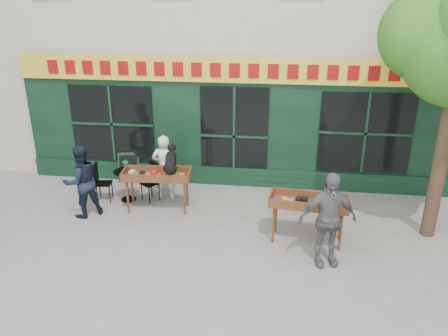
{
  "coord_description": "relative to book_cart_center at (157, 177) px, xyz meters",
  "views": [
    {
      "loc": [
        1.17,
        -8.2,
        4.6
      ],
      "look_at": [
        -0.01,
        0.5,
        1.18
      ],
      "focal_mm": 35.0,
      "sensor_mm": 36.0,
      "label": 1
    }
  ],
  "objects": [
    {
      "name": "ground",
      "position": [
        1.57,
        -0.66,
        -0.82
      ],
      "size": [
        80.0,
        80.0,
        0.0
      ],
      "primitive_type": "plane",
      "color": "slate",
      "rests_on": "ground"
    },
    {
      "name": "potted_plant",
      "position": [
        -0.87,
        0.4,
        0.08
      ],
      "size": [
        0.17,
        0.15,
        0.27
      ],
      "primitive_type": "imported",
      "rotation": [
        0.0,
        0.0,
        0.43
      ],
      "color": "gray",
      "rests_on": "bistro_table"
    },
    {
      "name": "man_left",
      "position": [
        -1.57,
        -0.5,
        0.01
      ],
      "size": [
        1.02,
        1.02,
        1.66
      ],
      "primitive_type": "imported",
      "rotation": [
        0.0,
        0.0,
        3.92
      ],
      "color": "black",
      "rests_on": "ground"
    },
    {
      "name": "bistro_table",
      "position": [
        -0.87,
        0.4,
        -0.28
      ],
      "size": [
        0.6,
        0.6,
        0.76
      ],
      "color": "black",
      "rests_on": "ground"
    },
    {
      "name": "book_cart_center",
      "position": [
        0.0,
        0.0,
        0.0
      ],
      "size": [
        1.55,
        0.75,
        0.99
      ],
      "rotation": [
        0.0,
        0.0,
        0.09
      ],
      "color": "brown",
      "rests_on": "ground"
    },
    {
      "name": "woman",
      "position": [
        0.0,
        0.65,
        -0.02
      ],
      "size": [
        0.62,
        0.44,
        1.61
      ],
      "primitive_type": "imported",
      "rotation": [
        0.0,
        0.0,
        3.23
      ],
      "color": "silver",
      "rests_on": "ground"
    },
    {
      "name": "chalkboard",
      "position": [
        -1.24,
        1.53,
        -0.42
      ],
      "size": [
        0.58,
        0.28,
        0.79
      ],
      "rotation": [
        0.0,
        0.0,
        0.18
      ],
      "color": "black",
      "rests_on": "ground"
    },
    {
      "name": "man_right",
      "position": [
        3.65,
        -1.72,
        0.08
      ],
      "size": [
        1.13,
        0.69,
        1.8
      ],
      "primitive_type": "imported",
      "rotation": [
        0.0,
        0.0,
        0.25
      ],
      "color": "#56565B",
      "rests_on": "ground"
    },
    {
      "name": "bistro_chair_right",
      "position": [
        -0.27,
        0.53,
        -0.26
      ],
      "size": [
        0.51,
        0.51,
        0.95
      ],
      "rotation": [
        0.0,
        0.0,
        -0.62
      ],
      "color": "black",
      "rests_on": "ground"
    },
    {
      "name": "bistro_chair_left",
      "position": [
        -1.51,
        0.29,
        -0.26
      ],
      "size": [
        0.42,
        0.41,
        0.95
      ],
      "rotation": [
        0.0,
        0.0,
        1.74
      ],
      "color": "black",
      "rests_on": "ground"
    },
    {
      "name": "book_cart_right",
      "position": [
        3.35,
        -0.97,
        0.0
      ],
      "size": [
        1.55,
        0.77,
        0.99
      ],
      "rotation": [
        0.0,
        0.0,
        -0.1
      ],
      "color": "brown",
      "rests_on": "ground"
    },
    {
      "name": "dog",
      "position": [
        0.35,
        -0.05,
        0.47
      ],
      "size": [
        0.39,
        0.63,
        0.6
      ],
      "primitive_type": null,
      "rotation": [
        0.0,
        0.0,
        0.09
      ],
      "color": "black",
      "rests_on": "book_cart_center"
    }
  ]
}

